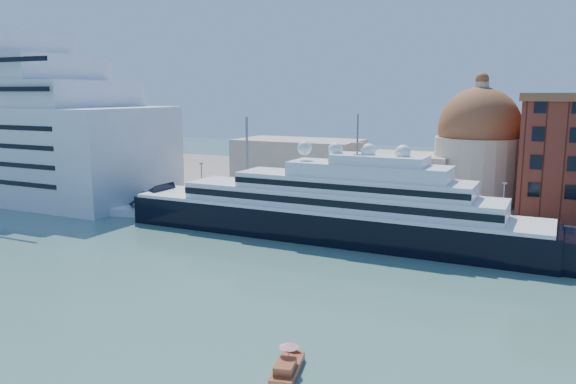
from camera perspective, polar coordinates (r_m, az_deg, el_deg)
The scene contains 9 objects.
ground at distance 80.41m, azimuth -3.62°, elevation -8.26°, with size 400.00×400.00×0.00m, color #376056.
quay at distance 109.82m, azimuth 5.21°, elevation -2.61°, with size 180.00×10.00×2.50m, color gray.
land at distance 148.22m, azimuth 10.91°, elevation 0.45°, with size 260.00×72.00×2.00m, color slate.
quay_fence at distance 105.33m, azimuth 4.35°, elevation -2.11°, with size 180.00×0.10×1.20m, color slate.
superyacht at distance 99.54m, azimuth 2.47°, elevation -2.04°, with size 85.31×11.83×25.49m.
service_barge at distance 121.10m, azimuth -14.97°, elevation -1.92°, with size 13.83×7.65×2.96m.
water_taxi at distance 53.15m, azimuth -0.08°, elevation -17.41°, with size 3.45×6.49×2.94m.
church at distance 128.69m, azimuth 11.75°, elevation 3.44°, with size 66.00×18.00×25.50m.
lamp_posts at distance 111.83m, azimuth -1.11°, elevation 2.13°, with size 120.80×2.40×18.00m.
Camera 1 is at (38.10, -66.18, 25.20)m, focal length 35.00 mm.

